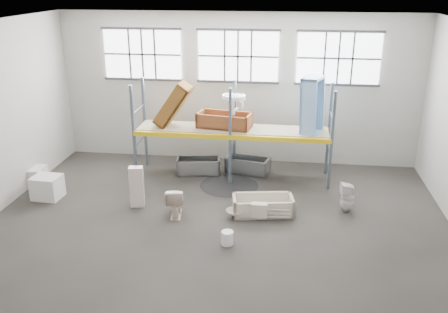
% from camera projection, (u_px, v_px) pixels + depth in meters
% --- Properties ---
extents(floor, '(12.00, 10.00, 0.10)m').
position_uv_depth(floor, '(216.00, 230.00, 12.31)').
color(floor, '#433D38').
rests_on(floor, ground).
extents(ceiling, '(12.00, 10.00, 0.10)m').
position_uv_depth(ceiling, '(215.00, 24.00, 10.52)').
color(ceiling, silver).
rests_on(ceiling, ground).
extents(wall_back, '(12.00, 0.10, 5.00)m').
position_uv_depth(wall_back, '(238.00, 89.00, 16.10)').
color(wall_back, '#ACA89F').
rests_on(wall_back, ground).
extents(wall_front, '(12.00, 0.10, 5.00)m').
position_uv_depth(wall_front, '(162.00, 246.00, 6.73)').
color(wall_front, '#A8A69C').
rests_on(wall_front, ground).
extents(window_left, '(2.60, 0.04, 1.60)m').
position_uv_depth(window_left, '(143.00, 54.00, 16.01)').
color(window_left, white).
rests_on(window_left, wall_back).
extents(window_mid, '(2.60, 0.04, 1.60)m').
position_uv_depth(window_mid, '(238.00, 56.00, 15.61)').
color(window_mid, white).
rests_on(window_mid, wall_back).
extents(window_right, '(2.60, 0.04, 1.60)m').
position_uv_depth(window_right, '(339.00, 58.00, 15.21)').
color(window_right, white).
rests_on(window_right, wall_back).
extents(rack_upright_la, '(0.08, 0.08, 3.00)m').
position_uv_depth(rack_upright_la, '(134.00, 133.00, 14.83)').
color(rack_upright_la, slate).
rests_on(rack_upright_la, floor).
extents(rack_upright_lb, '(0.08, 0.08, 3.00)m').
position_uv_depth(rack_upright_lb, '(145.00, 122.00, 15.94)').
color(rack_upright_lb, slate).
rests_on(rack_upright_lb, floor).
extents(rack_upright_ma, '(0.08, 0.08, 3.00)m').
position_uv_depth(rack_upright_ma, '(230.00, 137.00, 14.46)').
color(rack_upright_ma, slate).
rests_on(rack_upright_ma, floor).
extents(rack_upright_mb, '(0.08, 0.08, 3.00)m').
position_uv_depth(rack_upright_mb, '(235.00, 126.00, 15.57)').
color(rack_upright_mb, slate).
rests_on(rack_upright_mb, floor).
extents(rack_upright_ra, '(0.08, 0.08, 3.00)m').
position_uv_depth(rack_upright_ra, '(332.00, 141.00, 14.08)').
color(rack_upright_ra, slate).
rests_on(rack_upright_ra, floor).
extents(rack_upright_rb, '(0.08, 0.08, 3.00)m').
position_uv_depth(rack_upright_rb, '(329.00, 129.00, 15.20)').
color(rack_upright_rb, slate).
rests_on(rack_upright_rb, floor).
extents(rack_beam_front, '(6.00, 0.10, 0.14)m').
position_uv_depth(rack_beam_front, '(230.00, 137.00, 14.46)').
color(rack_beam_front, yellow).
rests_on(rack_beam_front, floor).
extents(rack_beam_back, '(6.00, 0.10, 0.14)m').
position_uv_depth(rack_beam_back, '(235.00, 126.00, 15.57)').
color(rack_beam_back, yellow).
rests_on(rack_beam_back, floor).
extents(shelf_deck, '(5.90, 1.10, 0.03)m').
position_uv_depth(shelf_deck, '(232.00, 129.00, 14.99)').
color(shelf_deck, gray).
rests_on(shelf_deck, floor).
extents(wet_patch, '(1.80, 1.80, 0.00)m').
position_uv_depth(wet_patch, '(229.00, 185.00, 14.80)').
color(wet_patch, black).
rests_on(wet_patch, floor).
extents(bathtub_beige, '(1.73, 1.04, 0.48)m').
position_uv_depth(bathtub_beige, '(263.00, 205.00, 12.98)').
color(bathtub_beige, beige).
rests_on(bathtub_beige, floor).
extents(cistern_spare, '(0.42, 0.21, 0.39)m').
position_uv_depth(cistern_spare, '(259.00, 210.00, 12.62)').
color(cistern_spare, beige).
rests_on(cistern_spare, bathtub_beige).
extents(sink_in_tub, '(0.60, 0.60, 0.16)m').
position_uv_depth(sink_in_tub, '(235.00, 213.00, 12.76)').
color(sink_in_tub, beige).
rests_on(sink_in_tub, bathtub_beige).
extents(toilet_beige, '(0.56, 0.86, 0.83)m').
position_uv_depth(toilet_beige, '(175.00, 201.00, 12.84)').
color(toilet_beige, '#F3DCCA').
rests_on(toilet_beige, floor).
extents(cistern_tall, '(0.41, 0.30, 1.16)m').
position_uv_depth(cistern_tall, '(137.00, 187.00, 13.30)').
color(cistern_tall, beige).
rests_on(cistern_tall, floor).
extents(toilet_white, '(0.44, 0.44, 0.84)m').
position_uv_depth(toilet_white, '(347.00, 197.00, 13.04)').
color(toilet_white, white).
rests_on(toilet_white, floor).
extents(steel_tub_left, '(1.47, 0.86, 0.51)m').
position_uv_depth(steel_tub_left, '(198.00, 166.00, 15.64)').
color(steel_tub_left, '#A3A7AC').
rests_on(steel_tub_left, floor).
extents(steel_tub_right, '(1.48, 0.93, 0.50)m').
position_uv_depth(steel_tub_right, '(248.00, 165.00, 15.72)').
color(steel_tub_right, '#9FA3A7').
rests_on(steel_tub_right, floor).
extents(rust_tub_flat, '(1.76, 1.04, 0.47)m').
position_uv_depth(rust_tub_flat, '(224.00, 120.00, 15.01)').
color(rust_tub_flat, '#954E23').
rests_on(rust_tub_flat, shelf_deck).
extents(rust_tub_tilted, '(1.26, 0.79, 1.48)m').
position_uv_depth(rust_tub_tilted, '(173.00, 105.00, 14.92)').
color(rust_tub_tilted, brown).
rests_on(rust_tub_tilted, shelf_deck).
extents(sink_on_shelf, '(0.84, 0.73, 0.64)m').
position_uv_depth(sink_on_shelf, '(234.00, 114.00, 14.70)').
color(sink_on_shelf, white).
rests_on(sink_on_shelf, rust_tub_flat).
extents(blue_tub_upright, '(0.81, 0.97, 1.77)m').
position_uv_depth(blue_tub_upright, '(312.00, 106.00, 14.37)').
color(blue_tub_upright, '#84B3E4').
rests_on(blue_tub_upright, shelf_deck).
extents(bucket, '(0.33, 0.33, 0.34)m').
position_uv_depth(bucket, '(227.00, 238.00, 11.50)').
color(bucket, white).
rests_on(bucket, floor).
extents(carton_near, '(0.81, 0.71, 0.66)m').
position_uv_depth(carton_near, '(47.00, 187.00, 13.87)').
color(carton_near, silver).
rests_on(carton_near, floor).
extents(carton_far, '(0.71, 0.71, 0.55)m').
position_uv_depth(carton_far, '(34.00, 176.00, 14.79)').
color(carton_far, silver).
rests_on(carton_far, floor).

